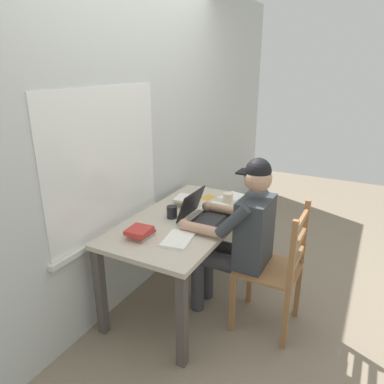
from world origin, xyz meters
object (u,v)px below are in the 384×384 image
object	(u,v)px
laptop	(202,214)
book_stack_main	(184,201)
desk	(187,228)
coffee_mug_dark	(172,212)
book_stack_side	(140,232)
coffee_mug_white	(228,198)
wooden_chair	(276,269)
seated_person	(240,233)
computer_mouse	(220,207)
landscape_photo_print	(208,197)

from	to	relation	value
laptop	book_stack_main	xyz separation A→B (m)	(0.22, 0.27, -0.01)
desk	coffee_mug_dark	world-z (taller)	coffee_mug_dark
desk	book_stack_side	xyz separation A→B (m)	(-0.45, 0.12, 0.13)
coffee_mug_white	book_stack_side	xyz separation A→B (m)	(-0.89, 0.28, -0.01)
wooden_chair	laptop	world-z (taller)	wooden_chair
coffee_mug_white	book_stack_main	size ratio (longest dim) A/B	0.60
laptop	book_stack_main	world-z (taller)	laptop
seated_person	wooden_chair	size ratio (longest dim) A/B	1.32
seated_person	laptop	bearing A→B (deg)	84.79
desk	book_stack_main	bearing A→B (deg)	32.86
coffee_mug_white	coffee_mug_dark	distance (m)	0.56
book_stack_main	book_stack_side	xyz separation A→B (m)	(-0.67, -0.03, -0.00)
computer_mouse	book_stack_main	xyz separation A→B (m)	(-0.06, 0.30, 0.02)
desk	computer_mouse	size ratio (longest dim) A/B	14.32
laptop	computer_mouse	xyz separation A→B (m)	(0.28, -0.03, -0.04)
desk	laptop	world-z (taller)	laptop
seated_person	coffee_mug_dark	bearing A→B (deg)	93.08
computer_mouse	coffee_mug_white	xyz separation A→B (m)	(0.16, -0.00, 0.03)
coffee_mug_dark	laptop	bearing A→B (deg)	-75.55
coffee_mug_dark	computer_mouse	bearing A→B (deg)	-37.05
book_stack_side	wooden_chair	bearing A→B (deg)	-63.50
seated_person	desk	bearing A→B (deg)	86.55
coffee_mug_dark	landscape_photo_print	world-z (taller)	coffee_mug_dark
laptop	landscape_photo_print	world-z (taller)	laptop
desk	book_stack_side	size ratio (longest dim) A/B	7.39
desk	coffee_mug_white	world-z (taller)	coffee_mug_white
laptop	coffee_mug_dark	distance (m)	0.24
desk	seated_person	size ratio (longest dim) A/B	1.14
laptop	book_stack_main	size ratio (longest dim) A/B	1.62
desk	book_stack_main	distance (m)	0.29
coffee_mug_white	coffee_mug_dark	world-z (taller)	coffee_mug_dark
desk	computer_mouse	distance (m)	0.34
wooden_chair	computer_mouse	size ratio (longest dim) A/B	9.56
wooden_chair	landscape_photo_print	world-z (taller)	wooden_chair
coffee_mug_white	coffee_mug_dark	size ratio (longest dim) A/B	1.03
book_stack_side	landscape_photo_print	bearing A→B (deg)	-4.68
desk	landscape_photo_print	size ratio (longest dim) A/B	11.01
seated_person	laptop	world-z (taller)	seated_person
coffee_mug_dark	book_stack_main	size ratio (longest dim) A/B	0.58
seated_person	wooden_chair	distance (m)	0.36
book_stack_side	computer_mouse	bearing A→B (deg)	-20.59
computer_mouse	landscape_photo_print	world-z (taller)	computer_mouse
computer_mouse	landscape_photo_print	bearing A→B (deg)	46.26
seated_person	laptop	xyz separation A→B (m)	(0.03, 0.32, 0.07)
coffee_mug_white	wooden_chair	bearing A→B (deg)	-129.47
seated_person	laptop	distance (m)	0.33
desk	landscape_photo_print	xyz separation A→B (m)	(0.48, 0.04, 0.09)
book_stack_main	book_stack_side	bearing A→B (deg)	-177.75
wooden_chair	book_stack_main	world-z (taller)	wooden_chair
coffee_mug_white	landscape_photo_print	bearing A→B (deg)	79.88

